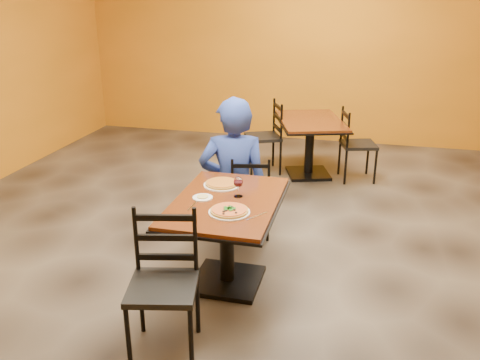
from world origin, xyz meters
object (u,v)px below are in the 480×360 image
(plate_main, at_px, (229,212))
(side_plate, at_px, (203,198))
(chair_second_right, at_px, (358,145))
(pizza_main, at_px, (229,210))
(plate_far, at_px, (222,185))
(table_second, at_px, (310,134))
(table_main, at_px, (227,222))
(diner, at_px, (234,168))
(pizza_far, at_px, (222,183))
(chair_second_left, at_px, (263,137))
(chair_main_far, at_px, (250,194))
(chair_main_near, at_px, (163,288))
(wine_glass, at_px, (238,186))

(plate_main, relative_size, side_plate, 1.94)
(chair_second_right, height_order, pizza_main, chair_second_right)
(plate_far, relative_size, side_plate, 1.94)
(table_second, distance_m, plate_main, 3.03)
(table_main, distance_m, diner, 0.92)
(pizza_far, bearing_deg, plate_main, -68.50)
(chair_second_left, height_order, plate_far, chair_second_left)
(plate_far, bearing_deg, chair_second_left, 93.49)
(chair_main_far, distance_m, pizza_main, 1.23)
(diner, bearing_deg, chair_second_left, -101.28)
(chair_main_near, xyz_separation_m, chair_main_far, (0.16, 1.86, -0.07))
(side_plate, bearing_deg, chair_main_near, -89.07)
(plate_far, bearing_deg, diner, 95.30)
(chair_main_near, distance_m, wine_glass, 1.10)
(table_main, distance_m, side_plate, 0.28)
(chair_second_right, relative_size, pizza_far, 3.27)
(pizza_far, height_order, wine_glass, wine_glass)
(chair_main_near, distance_m, plate_far, 1.24)
(side_plate, bearing_deg, chair_second_right, 67.63)
(table_second, relative_size, pizza_main, 4.77)
(chair_second_left, bearing_deg, pizza_far, -21.14)
(chair_second_right, xyz_separation_m, wine_glass, (-0.89, -2.70, 0.38))
(chair_second_right, height_order, plate_far, chair_second_right)
(chair_second_left, distance_m, diner, 1.91)
(chair_second_left, xyz_separation_m, pizza_far, (0.15, -2.49, 0.30))
(chair_main_far, xyz_separation_m, diner, (-0.15, -0.05, 0.28))
(table_second, xyz_separation_m, chair_main_near, (-0.52, -3.71, -0.07))
(plate_far, xyz_separation_m, wine_glass, (0.19, -0.20, 0.08))
(wine_glass, bearing_deg, table_second, 84.29)
(chair_second_left, relative_size, pizza_main, 3.33)
(chair_main_near, bearing_deg, chair_second_right, 60.25)
(chair_main_near, distance_m, diner, 1.82)
(table_main, bearing_deg, side_plate, -176.81)
(table_main, bearing_deg, plate_far, 112.24)
(chair_second_left, distance_m, plate_main, 3.05)
(table_main, height_order, plate_main, plate_main)
(chair_main_near, distance_m, plate_main, 0.78)
(plate_far, distance_m, wine_glass, 0.29)
(chair_main_far, distance_m, pizza_far, 0.75)
(side_plate, bearing_deg, pizza_far, 76.69)
(diner, distance_m, pizza_far, 0.61)
(diner, xyz_separation_m, pizza_far, (0.06, -0.60, 0.08))
(plate_main, bearing_deg, table_main, 110.53)
(table_second, bearing_deg, plate_far, -100.54)
(side_plate, xyz_separation_m, wine_glass, (0.27, 0.10, 0.08))
(table_second, xyz_separation_m, pizza_main, (-0.26, -3.02, 0.22))
(chair_second_right, height_order, plate_main, chair_second_right)
(chair_main_far, bearing_deg, side_plate, 66.72)
(table_second, distance_m, wine_glass, 2.73)
(diner, relative_size, pizza_far, 4.96)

